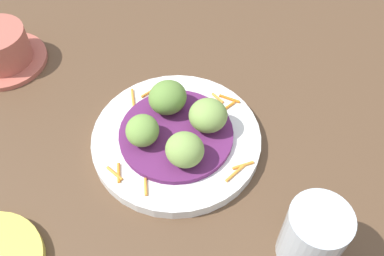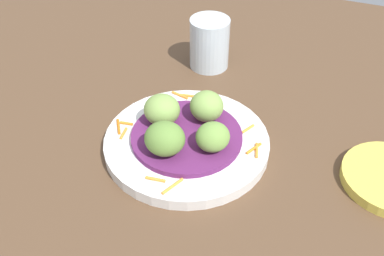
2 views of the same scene
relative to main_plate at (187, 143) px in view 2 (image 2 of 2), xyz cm
name	(u,v)px [view 2 (image 2 of 2)]	position (x,y,z in cm)	size (l,w,h in cm)	color
table_surface	(175,128)	(3.83, -4.47, -1.87)	(110.00, 110.00, 2.00)	brown
main_plate	(187,143)	(0.00, 0.00, 0.00)	(23.71, 23.71, 1.73)	white
cabbage_bed	(187,136)	(0.00, 0.00, 1.27)	(15.91, 15.91, 0.82)	#60235B
carrot_garnish	(184,135)	(0.58, -0.34, 1.07)	(21.86, 21.10, 0.40)	orange
guac_scoop_left	(165,139)	(1.35, 4.36, 3.97)	(5.50, 5.16, 4.57)	olive
guac_scoop_center	(213,137)	(-4.36, 1.35, 3.66)	(4.71, 4.48, 3.95)	#759E47
guac_scoop_right	(206,106)	(-1.35, -4.36, 3.87)	(5.06, 4.90, 4.38)	#84A851
guac_scoop_back	(162,110)	(4.36, -1.35, 3.85)	(5.32, 5.17, 4.34)	#84A851
water_glass	(209,43)	(4.57, -22.02, 3.65)	(7.00, 7.00, 9.04)	silver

